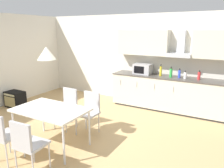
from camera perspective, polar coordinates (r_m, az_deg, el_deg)
The scene contains 18 objects.
ground_plane at distance 4.68m, azimuth -6.90°, elevation -13.26°, with size 9.38×7.95×0.02m, color tan.
wall_back at distance 6.59m, azimuth 6.76°, elevation 6.56°, with size 7.50×0.10×2.57m, color silver.
kitchen_counter at distance 6.04m, azimuth 16.28°, elevation -2.58°, with size 3.48×0.67×0.92m.
backsplash_tile at distance 6.18m, azimuth 17.39°, elevation 4.40°, with size 3.46×0.02×0.49m, color silver.
upper_wall_cabinets at distance 5.96m, azimuth 17.49°, elevation 9.95°, with size 3.46×0.40×0.68m.
microwave at distance 6.17m, azimuth 7.98°, elevation 3.91°, with size 0.48×0.35×0.28m.
bottle_green at distance 5.88m, azimuth 15.14°, elevation 2.84°, with size 0.07×0.07×0.28m.
bottle_blue at distance 5.88m, azimuth 17.20°, elevation 2.56°, with size 0.06×0.06×0.24m.
bottle_yellow at distance 5.99m, azimuth 12.61°, elevation 3.34°, with size 0.06×0.06×0.31m.
bottle_white at distance 5.83m, azimuth 18.58°, elevation 2.19°, with size 0.08×0.08×0.20m.
bottle_red at distance 5.81m, azimuth 21.78°, elevation 2.03°, with size 0.07×0.07×0.24m.
dining_table at distance 4.15m, azimuth -15.74°, elevation -6.89°, with size 1.32×0.82×0.73m.
chair_near_left at distance 3.96m, azimuth -26.89°, elevation -11.32°, with size 0.43×0.43×0.87m.
chair_near_right at distance 3.52m, azimuth -21.30°, elevation -13.92°, with size 0.42×0.42×0.87m.
chair_far_left at distance 4.93m, azimuth -11.57°, elevation -5.17°, with size 0.42×0.42×0.87m.
chair_far_right at distance 4.58m, azimuth -5.91°, elevation -6.43°, with size 0.41×0.41×0.87m.
guitar_amp at distance 6.77m, azimuth -23.96°, elevation -3.62°, with size 0.52×0.37×0.44m.
pendant_lamp at distance 3.91m, azimuth -16.76°, elevation 7.70°, with size 0.32×0.32×0.22m, color silver.
Camera 1 is at (2.49, -3.34, 2.12)m, focal length 35.00 mm.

